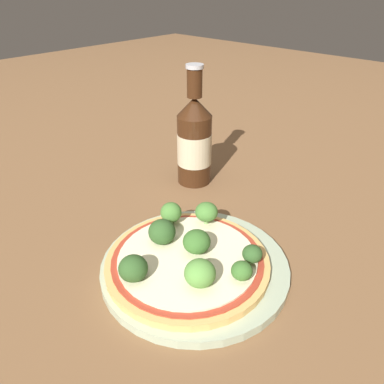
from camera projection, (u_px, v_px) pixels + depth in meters
name	position (u px, v px, depth m)	size (l,w,h in m)	color
ground_plane	(177.00, 265.00, 0.49)	(3.00, 3.00, 0.00)	brown
plate	(195.00, 266.00, 0.48)	(0.24, 0.24, 0.01)	#A3B293
pizza	(190.00, 259.00, 0.47)	(0.21, 0.21, 0.01)	tan
broccoli_floret_0	(252.00, 254.00, 0.45)	(0.02, 0.02, 0.02)	#7A9E5B
broccoli_floret_1	(242.00, 271.00, 0.43)	(0.03, 0.03, 0.02)	#7A9E5B
broccoli_floret_2	(200.00, 273.00, 0.42)	(0.04, 0.04, 0.03)	#7A9E5B
broccoli_floret_3	(171.00, 212.00, 0.52)	(0.03, 0.03, 0.03)	#7A9E5B
broccoli_floret_4	(133.00, 268.00, 0.43)	(0.03, 0.03, 0.03)	#7A9E5B
broccoli_floret_5	(197.00, 242.00, 0.47)	(0.04, 0.04, 0.03)	#7A9E5B
broccoli_floret_6	(161.00, 232.00, 0.49)	(0.04, 0.04, 0.03)	#7A9E5B
broccoli_floret_7	(206.00, 212.00, 0.52)	(0.03, 0.03, 0.03)	#7A9E5B
beer_bottle	(194.00, 141.00, 0.65)	(0.06, 0.06, 0.21)	#381E0F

